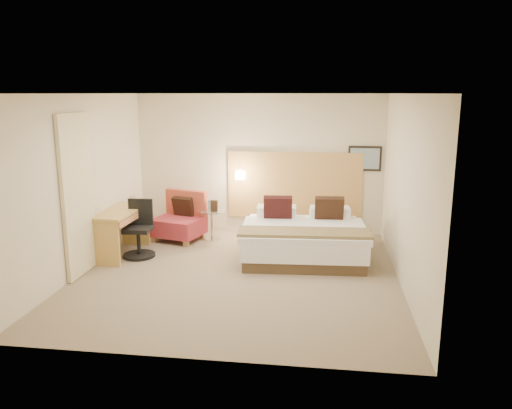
# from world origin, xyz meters

# --- Properties ---
(floor) EXTENTS (4.80, 5.00, 0.02)m
(floor) POSITION_xyz_m (0.00, 0.00, -0.01)
(floor) COLOR #7D6B54
(floor) RESTS_ON ground
(ceiling) EXTENTS (4.80, 5.00, 0.02)m
(ceiling) POSITION_xyz_m (0.00, 0.00, 2.71)
(ceiling) COLOR white
(ceiling) RESTS_ON floor
(wall_back) EXTENTS (4.80, 0.02, 2.70)m
(wall_back) POSITION_xyz_m (0.00, 2.51, 1.35)
(wall_back) COLOR beige
(wall_back) RESTS_ON floor
(wall_front) EXTENTS (4.80, 0.02, 2.70)m
(wall_front) POSITION_xyz_m (0.00, -2.51, 1.35)
(wall_front) COLOR beige
(wall_front) RESTS_ON floor
(wall_left) EXTENTS (0.02, 5.00, 2.70)m
(wall_left) POSITION_xyz_m (-2.41, 0.00, 1.35)
(wall_left) COLOR beige
(wall_left) RESTS_ON floor
(wall_right) EXTENTS (0.02, 5.00, 2.70)m
(wall_right) POSITION_xyz_m (2.41, 0.00, 1.35)
(wall_right) COLOR beige
(wall_right) RESTS_ON floor
(headboard_panel) EXTENTS (2.60, 0.04, 1.30)m
(headboard_panel) POSITION_xyz_m (0.70, 2.47, 0.95)
(headboard_panel) COLOR tan
(headboard_panel) RESTS_ON wall_back
(art_frame) EXTENTS (0.62, 0.03, 0.47)m
(art_frame) POSITION_xyz_m (2.02, 2.48, 1.50)
(art_frame) COLOR black
(art_frame) RESTS_ON wall_back
(art_canvas) EXTENTS (0.54, 0.01, 0.39)m
(art_canvas) POSITION_xyz_m (2.02, 2.46, 1.50)
(art_canvas) COLOR gray
(art_canvas) RESTS_ON wall_back
(lamp_arm) EXTENTS (0.02, 0.12, 0.02)m
(lamp_arm) POSITION_xyz_m (-0.35, 2.42, 1.15)
(lamp_arm) COLOR white
(lamp_arm) RESTS_ON wall_back
(lamp_shade) EXTENTS (0.15, 0.15, 0.15)m
(lamp_shade) POSITION_xyz_m (-0.35, 2.36, 1.15)
(lamp_shade) COLOR #FFEDC6
(lamp_shade) RESTS_ON wall_back
(curtain) EXTENTS (0.06, 0.90, 2.42)m
(curtain) POSITION_xyz_m (-2.36, -0.25, 1.22)
(curtain) COLOR beige
(curtain) RESTS_ON wall_left
(bottle_a) EXTENTS (0.07, 0.07, 0.20)m
(bottle_a) POSITION_xyz_m (-0.85, 1.87, 0.65)
(bottle_a) COLOR #8CBBD8
(bottle_a) RESTS_ON side_table
(menu_folder) EXTENTS (0.13, 0.07, 0.22)m
(menu_folder) POSITION_xyz_m (-0.74, 1.74, 0.66)
(menu_folder) COLOR #372416
(menu_folder) RESTS_ON side_table
(bed) EXTENTS (2.12, 2.08, 0.99)m
(bed) POSITION_xyz_m (0.94, 1.07, 0.32)
(bed) COLOR #493724
(bed) RESTS_ON floor
(lounge_chair) EXTENTS (1.02, 0.95, 0.90)m
(lounge_chair) POSITION_xyz_m (-1.40, 1.74, 0.36)
(lounge_chair) COLOR #9C6B49
(lounge_chair) RESTS_ON floor
(side_table) EXTENTS (0.55, 0.55, 0.55)m
(side_table) POSITION_xyz_m (-0.80, 1.81, 0.31)
(side_table) COLOR silver
(side_table) RESTS_ON floor
(desk) EXTENTS (0.65, 1.29, 0.79)m
(desk) POSITION_xyz_m (-2.11, 0.69, 0.62)
(desk) COLOR tan
(desk) RESTS_ON floor
(desk_chair) EXTENTS (0.57, 0.57, 0.95)m
(desk_chair) POSITION_xyz_m (-1.80, 0.67, 0.39)
(desk_chair) COLOR black
(desk_chair) RESTS_ON floor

